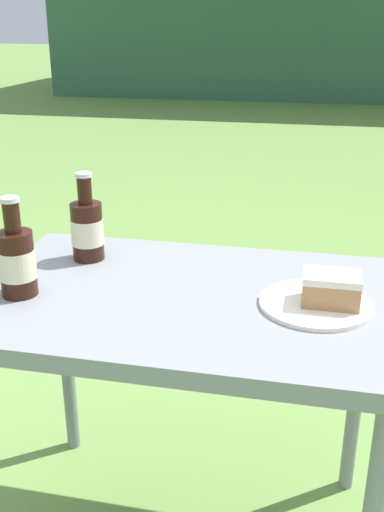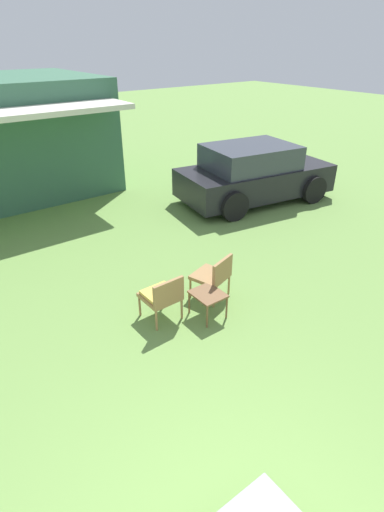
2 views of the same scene
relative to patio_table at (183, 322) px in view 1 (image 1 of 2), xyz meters
The scene contains 6 objects.
cabin_building 11.10m from the patio_table, 91.39° to the left, with size 8.26×5.54×2.96m.
patio_table is the anchor object (origin of this frame).
cake_on_plate 0.33m from the patio_table, ahead, with size 0.24×0.24×0.08m.
cola_bottle_near 0.36m from the patio_table, 151.76° to the left, with size 0.08×0.08×0.22m.
cola_bottle_far 0.40m from the patio_table, 166.88° to the right, with size 0.08×0.08×0.22m.
fork 0.26m from the patio_table, ahead, with size 0.17×0.07×0.01m.
Camera 1 is at (0.28, -1.19, 1.29)m, focal length 42.00 mm.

